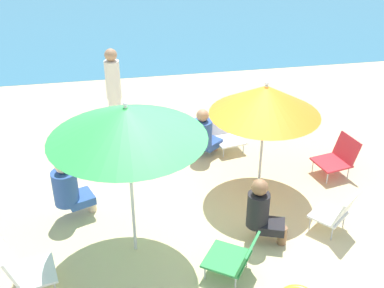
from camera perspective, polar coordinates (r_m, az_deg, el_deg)
ground_plane at (r=6.96m, az=2.80°, el=-9.00°), size 40.00×40.00×0.00m
umbrella_orange at (r=6.99m, az=8.55°, el=5.09°), size 1.60×1.60×1.76m
umbrella_green at (r=5.53m, az=-7.63°, el=2.47°), size 1.84×1.84×2.10m
beach_chair_a at (r=6.06m, az=-19.06°, el=-13.53°), size 0.64×0.62×0.68m
beach_chair_b at (r=8.15m, az=16.65°, el=-1.42°), size 0.68×0.60×0.62m
beach_chair_c at (r=8.62m, az=4.00°, el=1.34°), size 0.58×0.68×0.58m
beach_chair_d at (r=6.00m, az=5.03°, el=-12.97°), size 0.76×0.75×0.56m
beach_chair_e at (r=6.85m, az=16.49°, el=-7.60°), size 0.66×0.67×0.64m
person_a at (r=8.84m, az=-9.10°, el=5.99°), size 0.26×0.26×1.66m
person_b at (r=8.22m, az=1.42°, el=1.17°), size 0.55×0.52×0.90m
person_c at (r=6.40m, az=8.16°, el=-7.75°), size 0.53×0.41×0.96m
person_d at (r=6.96m, az=-14.15°, el=-5.03°), size 0.57×0.46×0.97m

